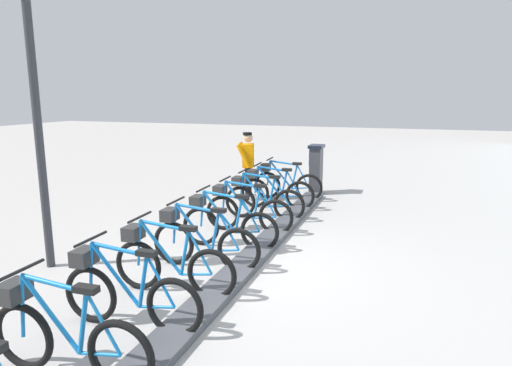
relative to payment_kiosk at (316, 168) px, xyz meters
The scene contains 14 objects.
ground_plane 5.47m from the payment_kiosk, 90.56° to the left, with size 60.00×60.00×0.00m, color #A8A39F.
dock_rail_base 5.46m from the payment_kiosk, 90.56° to the left, with size 0.44×10.17×0.10m, color #47474C.
payment_kiosk is the anchor object (origin of this frame).
bike_docked_0 1.13m from the payment_kiosk, 58.82° to the left, with size 1.72×0.54×1.02m.
bike_docked_1 1.98m from the payment_kiosk, 73.10° to the left, with size 1.72×0.54×1.02m.
bike_docked_2 2.89m from the payment_kiosk, 78.54° to the left, with size 1.72×0.54×1.02m.
bike_docked_3 3.81m from the payment_kiosk, 81.35° to the left, with size 1.72×0.54×1.02m.
bike_docked_4 4.73m from the payment_kiosk, 83.06° to the left, with size 1.72×0.54×1.02m.
bike_docked_5 5.66m from the payment_kiosk, 84.20° to the left, with size 1.72×0.54×1.02m.
bike_docked_6 6.60m from the payment_kiosk, 85.03° to the left, with size 1.72×0.54×1.02m.
bike_docked_7 7.53m from the payment_kiosk, 85.64° to the left, with size 1.72×0.54×1.02m.
bike_docked_8 8.46m from the payment_kiosk, 86.13° to the left, with size 1.72×0.54×1.02m.
worker_near_rack 1.92m from the payment_kiosk, 41.11° to the left, with size 0.52×0.69×1.66m.
lamp_post 7.20m from the payment_kiosk, 66.57° to the left, with size 0.32×0.32×4.13m.
Camera 1 is at (-2.23, 5.89, 2.55)m, focal length 31.14 mm.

